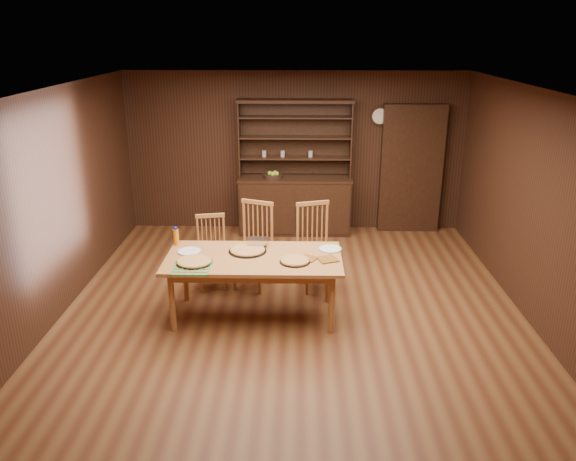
{
  "coord_description": "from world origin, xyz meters",
  "views": [
    {
      "loc": [
        0.07,
        -6.11,
        3.22
      ],
      "look_at": [
        -0.06,
        0.4,
        0.87
      ],
      "focal_mm": 35.0,
      "sensor_mm": 36.0,
      "label": 1
    }
  ],
  "objects_px": {
    "china_hutch": "(295,198)",
    "juice_bottle": "(176,237)",
    "chair_right": "(314,243)",
    "chair_left": "(212,249)",
    "chair_center": "(255,242)",
    "dining_table": "(254,263)"
  },
  "relations": [
    {
      "from": "china_hutch",
      "to": "chair_left",
      "type": "distance_m",
      "value": 2.35
    },
    {
      "from": "dining_table",
      "to": "chair_left",
      "type": "relative_size",
      "value": 2.1
    },
    {
      "from": "chair_left",
      "to": "chair_center",
      "type": "distance_m",
      "value": 0.57
    },
    {
      "from": "chair_left",
      "to": "juice_bottle",
      "type": "relative_size",
      "value": 4.28
    },
    {
      "from": "china_hutch",
      "to": "juice_bottle",
      "type": "bearing_deg",
      "value": -118.81
    },
    {
      "from": "juice_bottle",
      "to": "chair_center",
      "type": "bearing_deg",
      "value": 28.81
    },
    {
      "from": "china_hutch",
      "to": "chair_center",
      "type": "bearing_deg",
      "value": -103.7
    },
    {
      "from": "chair_right",
      "to": "juice_bottle",
      "type": "distance_m",
      "value": 1.77
    },
    {
      "from": "dining_table",
      "to": "chair_left",
      "type": "xyz_separation_m",
      "value": [
        -0.62,
        0.83,
        -0.17
      ]
    },
    {
      "from": "dining_table",
      "to": "chair_center",
      "type": "distance_m",
      "value": 0.86
    },
    {
      "from": "chair_left",
      "to": "dining_table",
      "type": "bearing_deg",
      "value": -64.69
    },
    {
      "from": "china_hutch",
      "to": "chair_center",
      "type": "relative_size",
      "value": 1.92
    },
    {
      "from": "china_hutch",
      "to": "juice_bottle",
      "type": "xyz_separation_m",
      "value": [
        -1.41,
        -2.56,
        0.26
      ]
    },
    {
      "from": "dining_table",
      "to": "juice_bottle",
      "type": "relative_size",
      "value": 8.98
    },
    {
      "from": "chair_right",
      "to": "juice_bottle",
      "type": "height_order",
      "value": "chair_right"
    },
    {
      "from": "chair_left",
      "to": "chair_right",
      "type": "xyz_separation_m",
      "value": [
        1.34,
        0.02,
        0.09
      ]
    },
    {
      "from": "china_hutch",
      "to": "chair_left",
      "type": "xyz_separation_m",
      "value": [
        -1.06,
        -2.09,
        -0.09
      ]
    },
    {
      "from": "dining_table",
      "to": "chair_right",
      "type": "distance_m",
      "value": 1.12
    },
    {
      "from": "chair_center",
      "to": "chair_right",
      "type": "xyz_separation_m",
      "value": [
        0.78,
        -0.0,
        -0.0
      ]
    },
    {
      "from": "dining_table",
      "to": "chair_center",
      "type": "bearing_deg",
      "value": 93.72
    },
    {
      "from": "chair_center",
      "to": "chair_right",
      "type": "height_order",
      "value": "chair_center"
    },
    {
      "from": "chair_left",
      "to": "chair_center",
      "type": "height_order",
      "value": "chair_center"
    }
  ]
}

